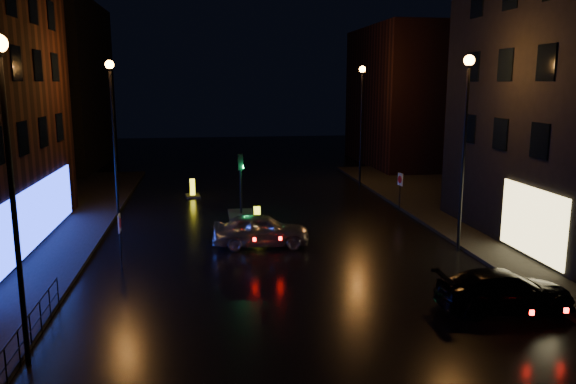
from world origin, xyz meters
name	(u,v)px	position (x,y,z in m)	size (l,w,h in m)	color
ground	(308,316)	(0.00, 0.00, 0.00)	(120.00, 120.00, 0.00)	black
pavement_right	(559,231)	(14.00, 8.00, 0.07)	(12.00, 44.00, 0.15)	black
building_far_left	(51,85)	(-16.00, 35.00, 7.00)	(8.00, 16.00, 14.00)	black
building_far_right	(409,97)	(15.00, 32.00, 6.00)	(8.00, 14.00, 12.00)	black
street_lamp_lnear	(8,153)	(-7.80, -2.00, 5.56)	(0.44, 0.44, 8.37)	black
street_lamp_lfar	(113,116)	(-7.80, 14.00, 5.56)	(0.44, 0.44, 8.37)	black
street_lamp_rnear	(465,123)	(7.80, 6.00, 5.56)	(0.44, 0.44, 8.37)	black
street_lamp_rfar	(361,107)	(7.80, 22.00, 5.56)	(0.44, 0.44, 8.37)	black
traffic_signal	(241,207)	(-1.20, 14.00, 0.50)	(1.40, 2.40, 3.45)	black
guard_railing	(30,323)	(-8.00, -1.00, 0.74)	(0.05, 6.04, 1.00)	black
silver_hatchback	(261,230)	(-0.69, 7.95, 0.74)	(1.75, 4.34, 1.48)	#B6BABE
dark_sedan	(505,290)	(6.39, -0.39, 0.65)	(1.81, 4.45, 1.29)	black
bollard_near	(257,224)	(-0.59, 10.99, 0.25)	(0.97, 1.36, 1.14)	black
bollard_far	(193,193)	(-3.97, 19.69, 0.25)	(1.03, 1.42, 1.16)	black
road_sign_left	(120,228)	(-6.50, 5.76, 1.63)	(0.07, 0.53, 2.18)	black
road_sign_right	(400,183)	(7.90, 13.90, 1.63)	(0.14, 0.53, 2.18)	black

